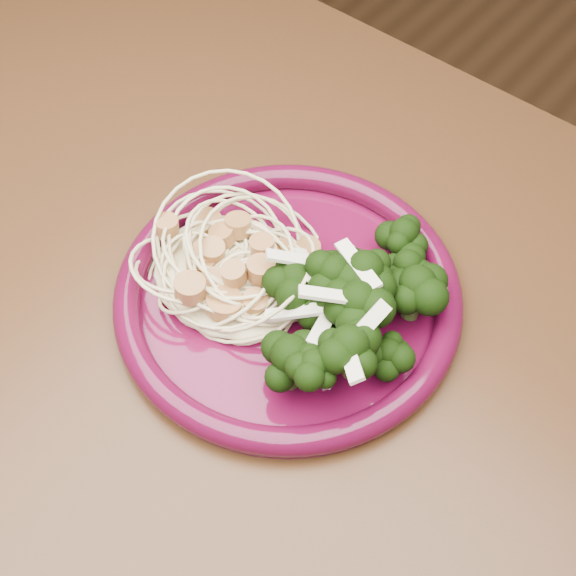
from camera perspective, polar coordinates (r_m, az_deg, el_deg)
The scene contains 6 objects.
dining_table at distance 0.71m, azimuth -4.92°, elevation -8.06°, with size 1.20×0.80×0.75m.
dinner_plate at distance 0.64m, azimuth -0.00°, elevation -0.52°, with size 0.34×0.34×0.02m.
spaghetti_pile at distance 0.64m, azimuth -4.03°, elevation 1.45°, with size 0.14×0.12×0.03m, color beige.
scallop_cluster at distance 0.61m, azimuth -4.23°, elevation 3.59°, with size 0.13×0.13×0.04m, color #BF8347, non-canonical shape.
broccoli_pile at distance 0.60m, azimuth 5.21°, elevation -0.95°, with size 0.10×0.17×0.06m, color black.
onion_garnish at distance 0.58m, azimuth 5.47°, elevation 1.05°, with size 0.07×0.11×0.06m, color white, non-canonical shape.
Camera 1 is at (0.26, -0.22, 1.28)m, focal length 50.00 mm.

